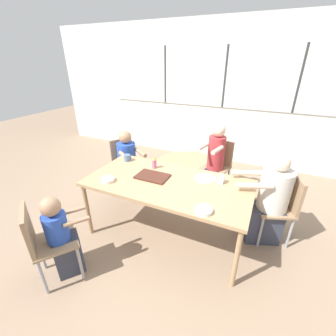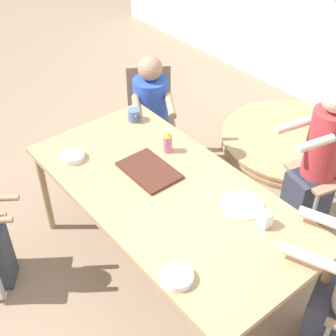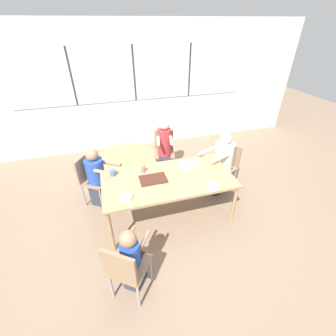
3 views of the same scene
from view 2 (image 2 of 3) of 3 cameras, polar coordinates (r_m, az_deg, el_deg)
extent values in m
plane|color=#8C725B|center=(3.44, 0.00, -12.48)|extent=(16.00, 16.00, 0.00)
cube|color=tan|center=(2.89, 0.00, -3.09)|extent=(1.94, 0.97, 0.04)
cylinder|color=tan|center=(3.59, -14.76, -2.89)|extent=(0.05, 0.05, 0.73)
cylinder|color=tan|center=(3.91, -3.55, 2.35)|extent=(0.05, 0.05, 0.73)
cylinder|color=tan|center=(3.02, 18.19, -14.04)|extent=(0.05, 0.05, 0.73)
cube|color=#937556|center=(4.10, -2.07, 5.76)|extent=(0.55, 0.55, 0.03)
cube|color=#937556|center=(4.13, -2.36, 9.69)|extent=(0.23, 0.34, 0.42)
cylinder|color=#99999E|center=(4.10, 0.57, 1.90)|extent=(0.03, 0.03, 0.44)
cylinder|color=#99999E|center=(4.08, -4.17, 1.57)|extent=(0.03, 0.03, 0.44)
cylinder|color=#99999E|center=(4.38, 0.03, 4.55)|extent=(0.03, 0.03, 0.44)
cylinder|color=#99999E|center=(4.36, -4.43, 4.25)|extent=(0.03, 0.03, 0.44)
cube|color=#937556|center=(3.70, 18.21, -0.54)|extent=(0.48, 0.48, 0.03)
cylinder|color=#99999E|center=(3.67, 17.20, -5.62)|extent=(0.03, 0.03, 0.44)
cylinder|color=#99999E|center=(3.84, 14.01, -2.50)|extent=(0.03, 0.03, 0.44)
cylinder|color=#99999E|center=(4.03, 17.82, -1.05)|extent=(0.03, 0.03, 0.44)
cylinder|color=#99999E|center=(3.52, -18.85, -8.28)|extent=(0.03, 0.03, 0.44)
cylinder|color=beige|center=(2.51, 17.67, -10.72)|extent=(0.38, 0.19, 0.06)
cylinder|color=beige|center=(2.73, 19.46, -6.28)|extent=(0.38, 0.19, 0.06)
cube|color=#333847|center=(4.14, -1.88, 2.46)|extent=(0.44, 0.41, 0.46)
cylinder|color=#284CB7|center=(3.95, -2.09, 8.10)|extent=(0.30, 0.30, 0.41)
sphere|color=#A37A5B|center=(3.80, -2.20, 12.07)|extent=(0.20, 0.20, 0.20)
cylinder|color=#A37A5B|center=(3.69, 0.28, 7.63)|extent=(0.31, 0.22, 0.06)
cylinder|color=#A37A5B|center=(3.67, -3.87, 7.37)|extent=(0.31, 0.22, 0.06)
cube|color=#333847|center=(3.78, 16.50, -3.52)|extent=(0.30, 0.36, 0.46)
cylinder|color=#B23338|center=(3.51, 18.62, 2.84)|extent=(0.26, 0.26, 0.54)
cylinder|color=beige|center=(3.23, 17.54, 2.86)|extent=(0.12, 0.30, 0.06)
cylinder|color=beige|center=(3.37, 14.98, 5.03)|extent=(0.12, 0.30, 0.06)
cylinder|color=#A37A5B|center=(3.15, -19.83, -3.50)|extent=(0.17, 0.22, 0.04)
cube|color=#472319|center=(3.02, -2.31, -0.30)|extent=(0.39, 0.27, 0.02)
cylinder|color=slate|center=(3.50, -4.17, 6.47)|extent=(0.09, 0.09, 0.09)
torus|color=slate|center=(3.47, -3.73, 6.16)|extent=(0.01, 0.06, 0.06)
cylinder|color=#CC668C|center=(3.16, -0.03, 2.97)|extent=(0.06, 0.06, 0.12)
cone|color=orange|center=(3.12, -0.03, 4.13)|extent=(0.06, 0.06, 0.03)
cube|color=silver|center=(2.68, 11.73, -6.17)|extent=(0.07, 0.07, 0.10)
cylinder|color=silver|center=(3.18, -11.58, 1.39)|extent=(0.16, 0.16, 0.04)
cylinder|color=white|center=(2.40, 1.11, -13.17)|extent=(0.17, 0.17, 0.04)
cylinder|color=beige|center=(2.81, 8.95, -4.49)|extent=(0.26, 0.26, 0.01)
cylinder|color=tan|center=(4.70, 14.87, 2.72)|extent=(1.37, 1.37, 0.03)
cylinder|color=tan|center=(4.68, 14.93, 3.02)|extent=(1.38, 1.38, 0.03)
cylinder|color=tan|center=(4.66, 14.99, 3.32)|extent=(1.37, 1.37, 0.03)
cylinder|color=tan|center=(4.65, 15.05, 3.62)|extent=(1.38, 1.38, 0.03)
camera|label=1|loc=(1.18, -67.03, -20.61)|focal=24.00mm
camera|label=3|loc=(2.72, -71.63, 15.76)|focal=24.00mm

